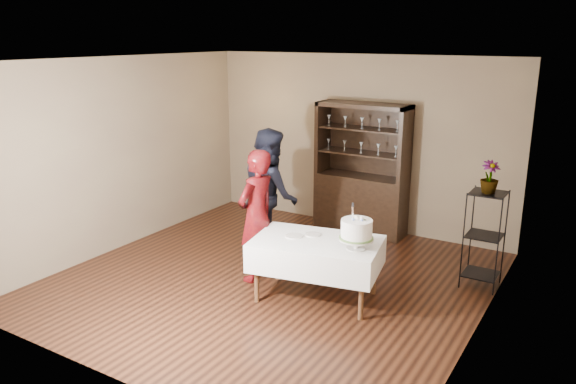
% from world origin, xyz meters
% --- Properties ---
extents(floor, '(5.00, 5.00, 0.00)m').
position_xyz_m(floor, '(0.00, 0.00, 0.00)').
color(floor, black).
rests_on(floor, ground).
extents(ceiling, '(5.00, 5.00, 0.00)m').
position_xyz_m(ceiling, '(0.00, 0.00, 2.70)').
color(ceiling, white).
rests_on(ceiling, back_wall).
extents(back_wall, '(5.00, 0.02, 2.70)m').
position_xyz_m(back_wall, '(0.00, 2.50, 1.35)').
color(back_wall, brown).
rests_on(back_wall, floor).
extents(wall_left, '(0.02, 5.00, 2.70)m').
position_xyz_m(wall_left, '(-2.50, 0.00, 1.35)').
color(wall_left, brown).
rests_on(wall_left, floor).
extents(wall_right, '(0.02, 5.00, 2.70)m').
position_xyz_m(wall_right, '(2.50, 0.00, 1.35)').
color(wall_right, brown).
rests_on(wall_right, floor).
extents(china_hutch, '(1.40, 0.48, 2.00)m').
position_xyz_m(china_hutch, '(0.20, 2.25, 0.66)').
color(china_hutch, black).
rests_on(china_hutch, floor).
extents(plant_etagere, '(0.42, 0.42, 1.20)m').
position_xyz_m(plant_etagere, '(2.28, 1.20, 0.65)').
color(plant_etagere, black).
rests_on(plant_etagere, floor).
extents(cake_table, '(1.58, 1.15, 0.72)m').
position_xyz_m(cake_table, '(0.72, -0.15, 0.55)').
color(cake_table, silver).
rests_on(cake_table, floor).
extents(woman, '(0.46, 0.64, 1.66)m').
position_xyz_m(woman, '(-0.18, -0.04, 0.83)').
color(woman, '#3C050E').
rests_on(woman, floor).
extents(man, '(1.10, 1.10, 1.80)m').
position_xyz_m(man, '(-0.42, 0.63, 0.90)').
color(man, black).
rests_on(man, floor).
extents(cake, '(0.40, 0.40, 0.53)m').
position_xyz_m(cake, '(1.21, -0.16, 0.93)').
color(cake, beige).
rests_on(cake, cake_table).
extents(plate_near, '(0.23, 0.23, 0.01)m').
position_xyz_m(plate_near, '(0.43, -0.18, 0.73)').
color(plate_near, beige).
rests_on(plate_near, cake_table).
extents(plate_far, '(0.20, 0.20, 0.01)m').
position_xyz_m(plate_far, '(0.60, -0.02, 0.73)').
color(plate_far, beige).
rests_on(plate_far, cake_table).
extents(potted_plant, '(0.30, 0.30, 0.38)m').
position_xyz_m(potted_plant, '(2.28, 1.17, 1.38)').
color(potted_plant, '#527437').
rests_on(potted_plant, plant_etagere).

